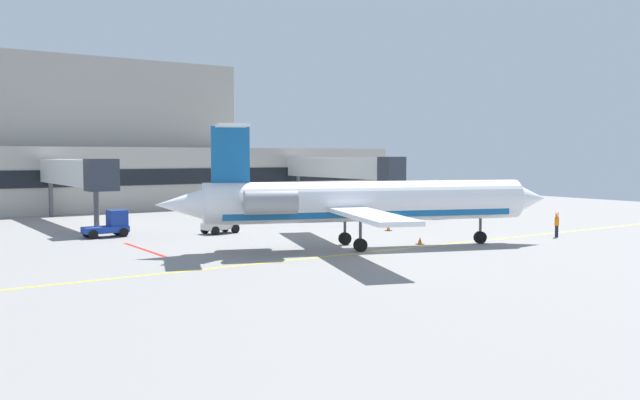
# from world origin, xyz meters

# --- Properties ---
(ground) EXTENTS (120.00, 120.00, 0.11)m
(ground) POSITION_xyz_m (-0.00, 0.00, -0.05)
(ground) COLOR gray
(terminal_building) EXTENTS (76.39, 14.02, 18.10)m
(terminal_building) POSITION_xyz_m (-6.20, 47.46, 6.96)
(terminal_building) COLOR #ADA89E
(terminal_building) RESTS_ON ground
(jet_bridge_west) EXTENTS (2.40, 20.96, 6.16)m
(jet_bridge_west) POSITION_xyz_m (-12.93, 28.77, 4.78)
(jet_bridge_west) COLOR silver
(jet_bridge_west) RESTS_ON ground
(jet_bridge_east) EXTENTS (2.40, 21.30, 6.29)m
(jet_bridge_east) POSITION_xyz_m (17.76, 28.60, 4.91)
(jet_bridge_east) COLOR silver
(jet_bridge_east) RESTS_ON ground
(regional_jet) EXTENTS (27.50, 22.47, 8.44)m
(regional_jet) POSITION_xyz_m (-0.55, 1.39, 3.21)
(regional_jet) COLOR white
(regional_jet) RESTS_ON ground
(baggage_tug) EXTENTS (3.13, 2.18, 2.28)m
(baggage_tug) POSITION_xyz_m (-4.51, 14.84, 1.00)
(baggage_tug) COLOR silver
(baggage_tug) RESTS_ON ground
(pushback_tractor) EXTENTS (2.39, 3.57, 2.01)m
(pushback_tractor) POSITION_xyz_m (19.18, 15.37, 0.92)
(pushback_tractor) COLOR #1E4CB2
(pushback_tractor) RESTS_ON ground
(belt_loader) EXTENTS (3.47, 1.90, 2.09)m
(belt_loader) POSITION_xyz_m (-13.02, 17.59, 0.94)
(belt_loader) COLOR #19389E
(belt_loader) RESTS_ON ground
(fuel_tank) EXTENTS (7.89, 3.21, 2.84)m
(fuel_tank) POSITION_xyz_m (10.94, 27.73, 1.57)
(fuel_tank) COLOR white
(fuel_tank) RESTS_ON ground
(marshaller) EXTENTS (0.83, 0.34, 1.95)m
(marshaller) POSITION_xyz_m (16.12, -2.33, 0.99)
(marshaller) COLOR #191E33
(marshaller) RESTS_ON ground
(safety_cone_alpha) EXTENTS (0.47, 0.47, 0.55)m
(safety_cone_alpha) POSITION_xyz_m (7.86, 8.39, 0.25)
(safety_cone_alpha) COLOR orange
(safety_cone_alpha) RESTS_ON ground
(safety_cone_bravo) EXTENTS (0.47, 0.47, 0.55)m
(safety_cone_bravo) POSITION_xyz_m (4.12, 0.42, 0.25)
(safety_cone_bravo) COLOR orange
(safety_cone_bravo) RESTS_ON ground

